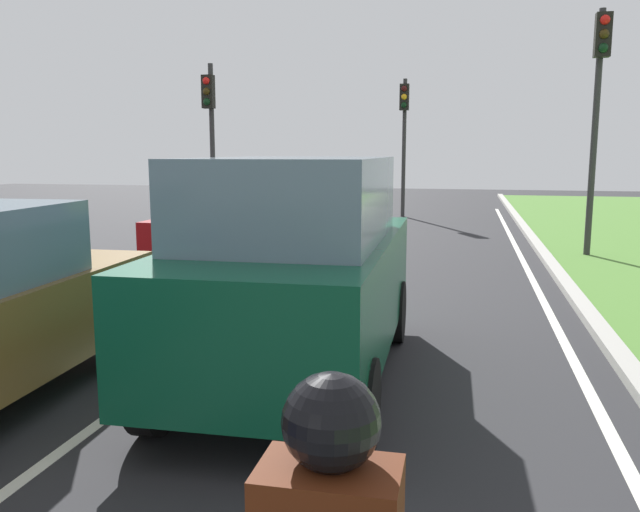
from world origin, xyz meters
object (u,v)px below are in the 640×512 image
Objects in this scene: car_hatchback_far at (219,225)px; traffic_light_overhead_left at (210,121)px; traffic_light_near_right at (598,89)px; traffic_light_far_median at (404,123)px; car_suv_ahead at (297,269)px.

traffic_light_overhead_left is at bearing 114.28° from car_hatchback_far.
traffic_light_overhead_left is (-9.72, 2.19, -0.47)m from traffic_light_near_right.
traffic_light_far_median is (4.83, 6.06, 0.14)m from traffic_light_overhead_left.
car_suv_ahead is 1.22× the size of car_hatchback_far.
traffic_light_far_median is (2.59, 11.26, 2.43)m from car_hatchback_far.
car_hatchback_far is 11.80m from traffic_light_far_median.
traffic_light_near_right reaches higher than traffic_light_far_median.
traffic_light_overhead_left is at bearing -128.56° from traffic_light_far_median.
traffic_light_far_median reaches higher than car_suv_ahead.
traffic_light_far_median reaches higher than traffic_light_overhead_left.
traffic_light_near_right reaches higher than car_suv_ahead.
car_suv_ahead is at bearing -115.87° from traffic_light_near_right.
traffic_light_overhead_left is at bearing 167.31° from traffic_light_near_right.
car_suv_ahead is at bearing -60.72° from car_hatchback_far.
car_suv_ahead is 0.85× the size of traffic_light_near_right.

